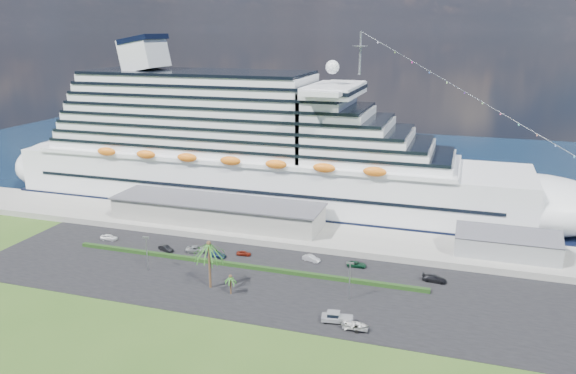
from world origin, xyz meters
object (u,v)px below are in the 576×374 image
(parked_car_3, at_px, (217,254))
(pickup_truck, at_px, (337,317))
(boat_trailer, at_px, (355,325))
(cruise_ship, at_px, (258,154))

(parked_car_3, height_order, pickup_truck, pickup_truck)
(pickup_truck, height_order, boat_trailer, pickup_truck)
(pickup_truck, bearing_deg, cruise_ship, 121.84)
(pickup_truck, distance_m, boat_trailer, 4.39)
(cruise_ship, distance_m, boat_trailer, 83.40)
(cruise_ship, relative_size, parked_car_3, 38.48)
(parked_car_3, bearing_deg, boat_trailer, -115.24)
(parked_car_3, xyz_separation_m, pickup_truck, (35.66, -22.46, 0.45))
(cruise_ship, bearing_deg, parked_car_3, -82.70)
(parked_car_3, distance_m, boat_trailer, 46.49)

